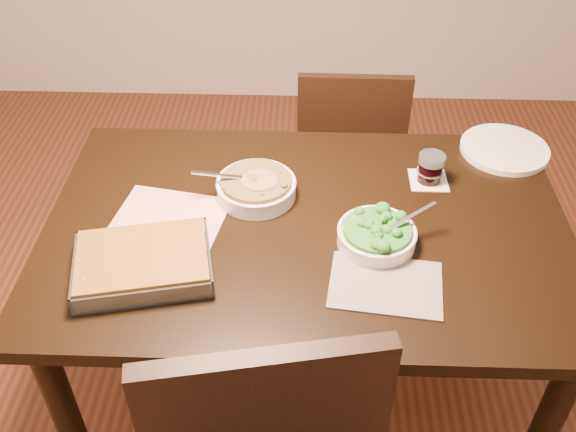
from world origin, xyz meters
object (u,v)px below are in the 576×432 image
at_px(stew_bowl, 256,187).
at_px(chair_far, 349,150).
at_px(table, 307,250).
at_px(wine_tumbler, 431,167).
at_px(dinner_plate, 504,149).
at_px(baking_dish, 143,263).
at_px(broccoli_bowl, 377,235).

height_order(stew_bowl, chair_far, chair_far).
bearing_deg(table, stew_bowl, 141.01).
xyz_separation_m(wine_tumbler, dinner_plate, (0.25, 0.16, -0.04)).
distance_m(stew_bowl, dinner_plate, 0.78).
bearing_deg(baking_dish, broccoli_bowl, 0.07).
bearing_deg(broccoli_bowl, chair_far, 91.40).
height_order(table, baking_dish, baking_dish).
distance_m(baking_dish, dinner_plate, 1.14).
distance_m(stew_bowl, chair_far, 0.78).
bearing_deg(dinner_plate, table, -149.04).
height_order(table, stew_bowl, stew_bowl).
relative_size(table, stew_bowl, 5.68).
bearing_deg(broccoli_bowl, stew_bowl, 149.93).
bearing_deg(stew_bowl, wine_tumbler, 9.99).
height_order(baking_dish, wine_tumbler, wine_tumbler).
bearing_deg(wine_tumbler, dinner_plate, 31.94).
height_order(stew_bowl, wine_tumbler, wine_tumbler).
xyz_separation_m(stew_bowl, broccoli_bowl, (0.32, -0.19, -0.00)).
xyz_separation_m(broccoli_bowl, baking_dish, (-0.57, -0.12, 0.00)).
xyz_separation_m(stew_bowl, wine_tumbler, (0.49, 0.09, 0.02)).
xyz_separation_m(table, broccoli_bowl, (0.18, -0.07, 0.12)).
bearing_deg(dinner_plate, chair_far, 137.40).
distance_m(broccoli_bowl, chair_far, 0.89).
relative_size(baking_dish, dinner_plate, 1.39).
height_order(baking_dish, chair_far, chair_far).
relative_size(table, broccoli_bowl, 6.34).
xyz_separation_m(table, chair_far, (0.16, 0.77, -0.19)).
bearing_deg(baking_dish, wine_tumbler, 16.01).
relative_size(table, wine_tumbler, 16.48).
height_order(broccoli_bowl, wine_tumbler, wine_tumbler).
distance_m(table, broccoli_bowl, 0.23).
relative_size(baking_dish, wine_tumbler, 4.35).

